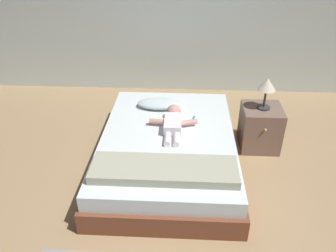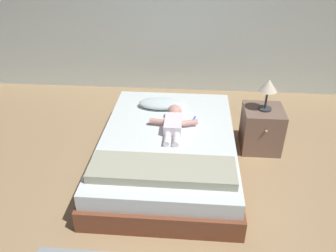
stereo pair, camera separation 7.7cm
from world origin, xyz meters
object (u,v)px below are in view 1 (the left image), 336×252
at_px(nightstand, 260,127).
at_px(lamp, 267,86).
at_px(toothbrush, 193,119).
at_px(pillow, 160,104).
at_px(bed, 168,149).
at_px(baby, 173,122).

xyz_separation_m(nightstand, lamp, (0.00, 0.00, 0.52)).
bearing_deg(toothbrush, lamp, 5.86).
bearing_deg(pillow, toothbrush, -34.70).
bearing_deg(bed, nightstand, 20.88).
height_order(bed, nightstand, nightstand).
xyz_separation_m(bed, lamp, (1.04, 0.40, 0.58)).
bearing_deg(nightstand, pillow, 170.73).
xyz_separation_m(pillow, nightstand, (1.17, -0.19, -0.18)).
relative_size(bed, baby, 3.10).
distance_m(baby, toothbrush, 0.27).
distance_m(bed, toothbrush, 0.45).
distance_m(baby, lamp, 1.07).
distance_m(pillow, nightstand, 1.20).
xyz_separation_m(baby, lamp, (0.99, 0.24, 0.33)).
xyz_separation_m(toothbrush, lamp, (0.78, 0.08, 0.38)).
xyz_separation_m(pillow, baby, (0.18, -0.43, 0.01)).
bearing_deg(bed, lamp, 20.89).
relative_size(pillow, toothbrush, 3.16).
bearing_deg(bed, pillow, 102.69).
height_order(baby, nightstand, baby).
height_order(bed, lamp, lamp).
bearing_deg(bed, toothbrush, 50.67).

